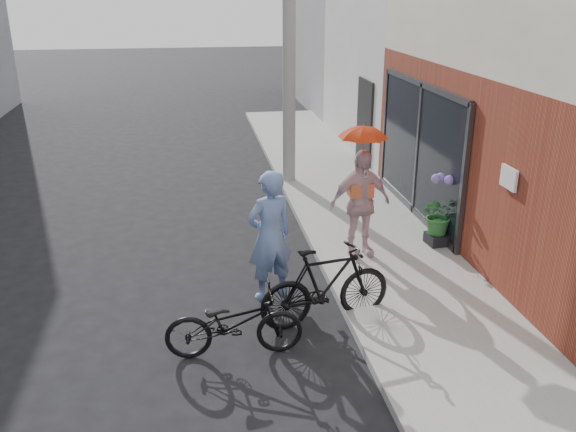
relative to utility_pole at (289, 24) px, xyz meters
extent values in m
plane|color=black|center=(-1.10, -6.00, -3.50)|extent=(80.00, 80.00, 0.00)
cube|color=#979792|center=(1.00, -4.00, -3.44)|extent=(2.20, 24.00, 0.12)
cube|color=#9E9E99|center=(-0.16, -4.00, -3.44)|extent=(0.12, 24.00, 0.12)
cube|color=black|center=(2.06, -2.50, -2.14)|extent=(0.06, 3.80, 2.40)
cube|color=white|center=(2.06, -5.80, -1.68)|extent=(0.04, 0.40, 0.30)
cube|color=silver|center=(6.10, 3.00, 0.00)|extent=(8.00, 6.00, 7.00)
cube|color=gray|center=(6.10, 10.00, 0.00)|extent=(8.00, 8.00, 7.00)
cylinder|color=#9E9E99|center=(0.00, 0.00, 0.00)|extent=(0.28, 0.28, 7.00)
imported|color=#6984BB|center=(-1.13, -5.25, -2.54)|extent=(0.82, 0.68, 1.92)
imported|color=black|center=(-1.76, -6.65, -3.06)|extent=(1.68, 0.63, 0.88)
imported|color=black|center=(-0.50, -6.08, -2.95)|extent=(1.89, 0.85, 1.10)
imported|color=beige|center=(0.45, -4.25, -2.50)|extent=(1.10, 0.62, 1.76)
imported|color=#F24B1C|center=(0.45, -4.25, -1.29)|extent=(0.74, 0.74, 0.65)
cube|color=black|center=(1.90, -4.06, -3.29)|extent=(0.39, 0.39, 0.19)
imported|color=#29672B|center=(1.90, -4.06, -2.85)|extent=(0.62, 0.54, 0.69)
camera|label=1|loc=(-2.14, -13.09, 0.74)|focal=38.00mm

